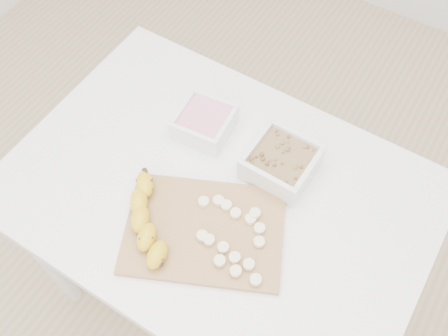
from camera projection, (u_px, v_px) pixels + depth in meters
The scene contains 7 objects.
ground at pixel (220, 291), 1.82m from camera, with size 3.50×3.50×0.00m, color #C6AD89.
table at pixel (218, 209), 1.27m from camera, with size 1.00×0.70×0.75m.
bowl_yogurt at pixel (204, 122), 1.26m from camera, with size 0.15×0.15×0.06m.
bowl_granola at pixel (281, 162), 1.19m from camera, with size 0.16×0.16×0.07m.
cutting_board at pixel (204, 230), 1.12m from camera, with size 0.35×0.25×0.01m, color #A97B47.
banana at pixel (148, 221), 1.11m from camera, with size 0.06×0.23×0.04m, color gold, non-canonical shape.
banana_slices at pixel (233, 236), 1.10m from camera, with size 0.22×0.16×0.02m.
Camera 1 is at (0.32, -0.49, 1.79)m, focal length 40.00 mm.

